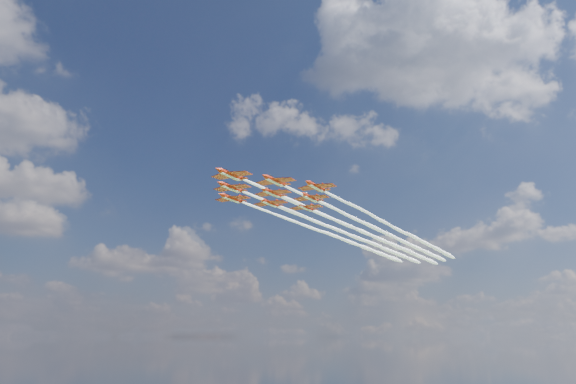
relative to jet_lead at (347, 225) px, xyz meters
name	(u,v)px	position (x,y,z in m)	size (l,w,h in m)	color
jet_lead	(347,225)	(0.00, 0.00, 0.00)	(136.28, 67.84, 2.85)	red
jet_row2_port	(375,228)	(11.81, -1.71, 0.00)	(136.28, 67.84, 2.85)	red
jet_row2_starb	(341,231)	(6.08, 10.26, 0.00)	(136.28, 67.84, 2.85)	red
jet_row3_port	(401,231)	(23.61, -3.43, 0.00)	(136.28, 67.84, 2.85)	red
jet_row3_centre	(367,234)	(17.88, 8.55, 0.00)	(136.28, 67.84, 2.85)	red
jet_row3_starb	(335,237)	(12.16, 20.53, 0.00)	(136.28, 67.84, 2.85)	red
jet_row4_port	(393,236)	(29.69, 6.84, 0.00)	(136.28, 67.84, 2.85)	red
jet_row4_starb	(361,239)	(23.96, 18.82, 0.00)	(136.28, 67.84, 2.85)	red
jet_tail	(385,241)	(35.77, 17.10, 0.00)	(136.28, 67.84, 2.85)	red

